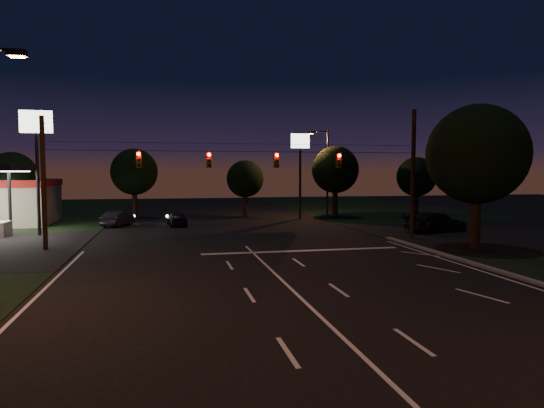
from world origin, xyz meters
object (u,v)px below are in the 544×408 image
object	(u,v)px
car_oncoming_b	(118,219)
car_cross	(436,222)
tree_right_near	(476,156)
utility_pole_right	(412,238)
car_oncoming_a	(177,219)

from	to	relation	value
car_oncoming_b	car_cross	size ratio (longest dim) A/B	0.75
car_cross	car_oncoming_b	bearing A→B (deg)	54.38
tree_right_near	car_oncoming_b	world-z (taller)	tree_right_near
car_oncoming_b	utility_pole_right	bearing A→B (deg)	169.11
car_oncoming_a	car_cross	bearing A→B (deg)	149.38
tree_right_near	car_oncoming_a	size ratio (longest dim) A/B	2.44
tree_right_near	car_oncoming_a	bearing A→B (deg)	137.05
utility_pole_right	car_cross	world-z (taller)	utility_pole_right
car_oncoming_a	car_cross	distance (m)	21.43
tree_right_near	car_oncoming_a	distance (m)	24.49
utility_pole_right	car_oncoming_b	distance (m)	24.38
utility_pole_right	tree_right_near	world-z (taller)	tree_right_near
utility_pole_right	car_oncoming_b	xyz separation A→B (m)	(-21.00, 12.37, 0.66)
utility_pole_right	car_oncoming_b	bearing A→B (deg)	149.50
tree_right_near	car_cross	xyz separation A→B (m)	(2.12, 7.80, -4.90)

